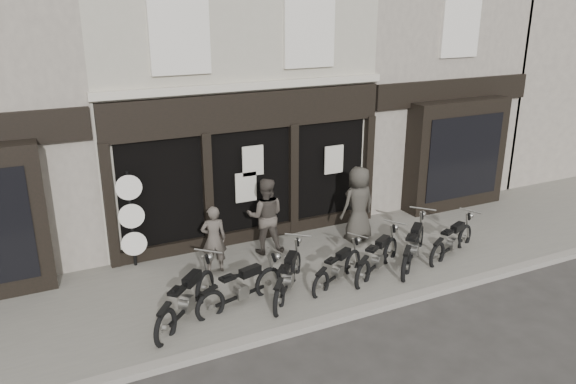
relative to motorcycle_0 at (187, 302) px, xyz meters
name	(u,v)px	position (x,y,z in m)	size (l,w,h in m)	color
ground_plane	(305,293)	(2.59, 0.01, -0.44)	(90.00, 90.00, 0.00)	#2D2B28
pavement	(287,273)	(2.59, 0.91, -0.38)	(30.00, 4.20, 0.12)	#656159
kerb	(335,319)	(2.59, -1.24, -0.38)	(30.00, 0.25, 0.13)	gray
central_building	(208,71)	(2.59, 5.96, 3.64)	(7.30, 6.22, 8.34)	#ADA694
neighbour_right	(394,62)	(8.94, 5.91, 3.60)	(5.60, 6.73, 8.34)	#9D9384
filler_right	(564,51)	(17.09, 6.01, 3.66)	(11.00, 6.00, 8.20)	#9D9384
motorcycle_0	(187,302)	(0.00, 0.00, 0.00)	(1.81, 1.84, 1.11)	black
motorcycle_1	(241,290)	(1.14, 0.03, -0.03)	(2.09, 0.88, 1.03)	black
motorcycle_2	(288,279)	(2.19, 0.03, -0.02)	(1.60, 1.84, 1.05)	black
motorcycle_3	(338,271)	(3.38, -0.01, -0.07)	(1.79, 1.15, 0.94)	black
motorcycle_4	(378,260)	(4.43, 0.00, -0.03)	(1.93, 1.35, 1.03)	black
motorcycle_5	(413,249)	(5.46, 0.05, 0.01)	(1.94, 1.77, 1.13)	black
motorcycle_6	(452,243)	(6.59, -0.01, -0.04)	(1.98, 1.06, 1.00)	black
man_left	(214,239)	(1.13, 1.65, 0.46)	(0.57, 0.37, 1.56)	#48413B
man_centre	(266,216)	(2.59, 2.08, 0.62)	(0.91, 0.71, 1.88)	#463F39
man_right	(358,204)	(5.00, 1.73, 0.65)	(0.95, 0.62, 1.94)	#36322D
advert_sign_post	(132,223)	(-0.44, 2.72, 0.73)	(0.59, 0.38, 2.40)	black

